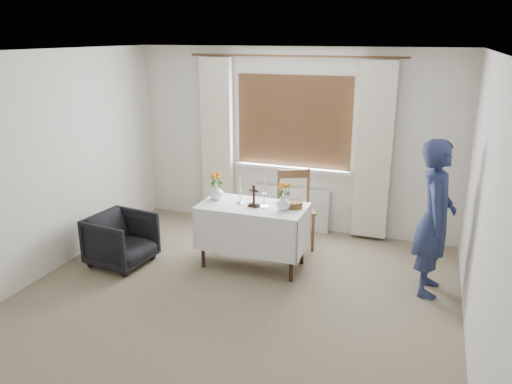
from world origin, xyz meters
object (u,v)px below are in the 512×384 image
flower_vase_left (216,192)px  flower_vase_right (283,203)px  armchair (121,240)px  person (435,218)px  wooden_chair (295,210)px  wooden_cross (254,196)px  altar_table (253,236)px

flower_vase_left → flower_vase_right: 0.87m
armchair → person: (3.48, 0.54, 0.52)m
wooden_chair → wooden_cross: 0.91m
wooden_chair → armchair: size_ratio=1.45×
armchair → wooden_cross: (1.52, 0.44, 0.58)m
person → flower_vase_left: size_ratio=9.23×
wooden_chair → wooden_cross: bearing=-135.3°
wooden_chair → altar_table: bearing=-138.2°
flower_vase_left → altar_table: bearing=-7.7°
wooden_cross → flower_vase_left: size_ratio=1.45×
altar_table → wooden_chair: wooden_chair is taller
wooden_chair → flower_vase_left: wooden_chair is taller
wooden_cross → wooden_chair: bearing=83.0°
armchair → flower_vase_left: 1.27m
wooden_chair → person: size_ratio=0.59×
wooden_chair → flower_vase_right: 0.84m
flower_vase_left → flower_vase_right: size_ratio=1.06×
altar_table → wooden_chair: 0.80m
flower_vase_right → armchair: bearing=-166.3°
altar_table → flower_vase_right: flower_vase_right is taller
flower_vase_left → wooden_chair: bearing=39.5°
armchair → wooden_chair: bearing=-49.0°
armchair → person: 3.56m
altar_table → person: 2.04m
wooden_chair → wooden_cross: (-0.29, -0.77, 0.40)m
altar_table → wooden_cross: (0.03, -0.04, 0.51)m
armchair → person: person is taller
altar_table → flower_vase_left: size_ratio=6.87×
wooden_chair → flower_vase_left: 1.10m
altar_table → person: size_ratio=0.74×
flower_vase_left → flower_vase_right: bearing=-6.3°
wooden_chair → flower_vase_left: (-0.81, -0.67, 0.36)m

